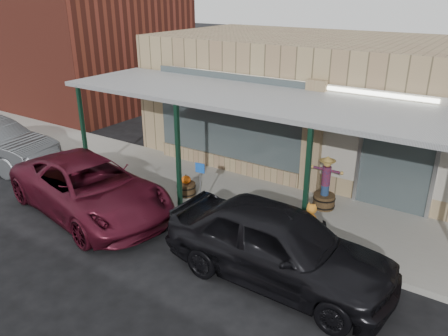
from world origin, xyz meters
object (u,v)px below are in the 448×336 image
Objects in this scene: handicap_sign at (200,179)px; car_maroon at (90,188)px; barrel_scarecrow at (325,191)px; barrel_pumpkin at (186,188)px; parked_sedan at (278,244)px.

handicap_sign is 2.97m from car_maroon.
car_maroon is (-5.26, -3.46, 0.08)m from barrel_scarecrow.
barrel_pumpkin is at bearing -157.71° from barrel_scarecrow.
parked_sedan is at bearing -33.55° from handicap_sign.
handicap_sign is at bearing -26.61° from barrel_pumpkin.
parked_sedan is at bearing -84.37° from barrel_scarecrow.
barrel_scarecrow is at bearing 21.57° from barrel_pumpkin.
car_maroon is at bearing -145.98° from barrel_scarecrow.
handicap_sign is 3.42m from parked_sedan.
parked_sedan is (3.89, -1.90, 0.45)m from barrel_pumpkin.
handicap_sign is at bearing -46.16° from car_maroon.
barrel_scarecrow is at bearing 6.12° from parked_sedan.
barrel_scarecrow is 6.30m from car_maroon.
barrel_pumpkin is 0.49× the size of handicap_sign.
barrel_scarecrow is 3.34m from parked_sedan.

